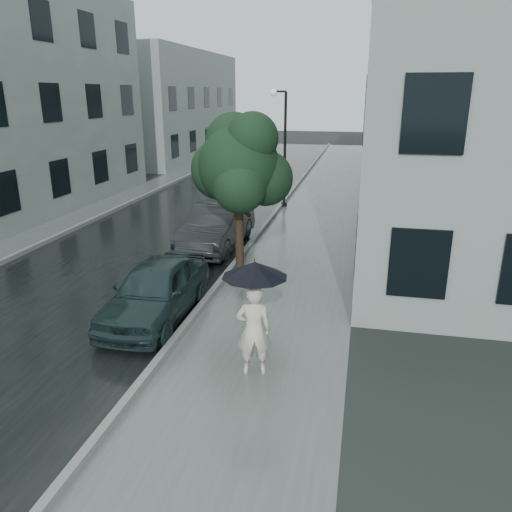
% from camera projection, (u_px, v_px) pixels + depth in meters
% --- Properties ---
extents(ground, '(120.00, 120.00, 0.00)m').
position_uv_depth(ground, '(249.00, 349.00, 10.19)').
color(ground, black).
rests_on(ground, ground).
extents(sidewalk, '(3.50, 60.00, 0.01)m').
position_uv_depth(sidewalk, '(318.00, 215.00, 21.27)').
color(sidewalk, slate).
rests_on(sidewalk, ground).
extents(kerb_near, '(0.15, 60.00, 0.15)m').
position_uv_depth(kerb_near, '(276.00, 211.00, 21.62)').
color(kerb_near, slate).
rests_on(kerb_near, ground).
extents(asphalt_road, '(6.85, 60.00, 0.00)m').
position_uv_depth(asphalt_road, '(199.00, 209.00, 22.35)').
color(asphalt_road, black).
rests_on(asphalt_road, ground).
extents(kerb_far, '(0.15, 60.00, 0.15)m').
position_uv_depth(kerb_far, '(127.00, 204.00, 23.03)').
color(kerb_far, slate).
rests_on(kerb_far, ground).
extents(sidewalk_far, '(1.70, 60.00, 0.01)m').
position_uv_depth(sidewalk_far, '(109.00, 205.00, 23.24)').
color(sidewalk_far, '#4C5451').
rests_on(sidewalk_far, ground).
extents(building_near, '(7.02, 36.00, 9.00)m').
position_uv_depth(building_near, '(437.00, 102.00, 25.77)').
color(building_near, gray).
rests_on(building_near, ground).
extents(building_far_b, '(7.02, 18.00, 8.00)m').
position_uv_depth(building_far_b, '(165.00, 105.00, 39.56)').
color(building_far_b, gray).
rests_on(building_far_b, ground).
extents(pedestrian, '(0.73, 0.58, 1.75)m').
position_uv_depth(pedestrian, '(254.00, 330.00, 9.07)').
color(pedestrian, beige).
rests_on(pedestrian, sidewalk).
extents(umbrella, '(1.30, 1.30, 1.31)m').
position_uv_depth(umbrella, '(255.00, 269.00, 8.71)').
color(umbrella, black).
rests_on(umbrella, ground).
extents(street_tree, '(2.83, 2.57, 4.55)m').
position_uv_depth(street_tree, '(240.00, 165.00, 13.21)').
color(street_tree, '#332619').
rests_on(street_tree, ground).
extents(lamp_post, '(0.84, 0.36, 5.14)m').
position_uv_depth(lamp_post, '(282.00, 141.00, 22.02)').
color(lamp_post, black).
rests_on(lamp_post, ground).
extents(car_near, '(1.61, 3.97, 1.35)m').
position_uv_depth(car_near, '(156.00, 290.00, 11.43)').
color(car_near, '#1C2D30').
rests_on(car_near, ground).
extents(car_far, '(1.65, 4.46, 1.46)m').
position_uv_depth(car_far, '(217.00, 227.00, 16.61)').
color(car_far, black).
rests_on(car_far, ground).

